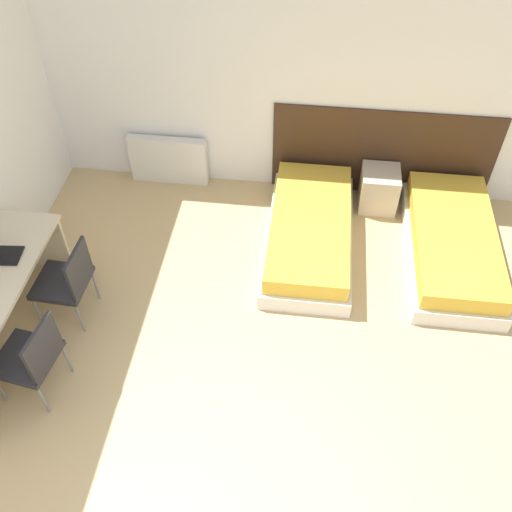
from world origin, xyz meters
TOP-DOWN VIEW (x-y plane):
  - wall_back at (0.00, 3.93)m, footprint 6.01×0.05m
  - headboard_panel at (1.21, 3.89)m, footprint 2.46×0.03m
  - bed_near_window at (0.48, 2.91)m, footprint 0.89×1.91m
  - bed_near_door at (1.95, 2.91)m, footprint 0.89×1.91m
  - nightstand at (1.21, 3.65)m, footprint 0.42×0.42m
  - radiator at (-1.23, 3.81)m, footprint 0.91×0.12m
  - chair_near_laptop at (-1.67, 1.72)m, footprint 0.48×0.48m
  - chair_near_notebook at (-1.67, 0.89)m, footprint 0.53×0.53m

SIDE VIEW (x-z plane):
  - bed_near_window at x=0.48m, z-range -0.01..0.38m
  - bed_near_door at x=1.95m, z-range -0.01..0.38m
  - nightstand at x=1.21m, z-range 0.00..0.47m
  - radiator at x=-1.23m, z-range 0.00..0.59m
  - chair_near_laptop at x=-1.67m, z-range 0.05..0.91m
  - chair_near_notebook at x=-1.67m, z-range 0.05..0.91m
  - headboard_panel at x=1.21m, z-range 0.00..1.09m
  - wall_back at x=0.00m, z-range 0.00..2.70m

